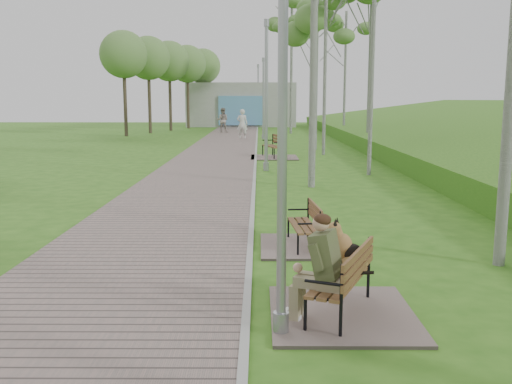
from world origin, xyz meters
The scene contains 17 objects.
walkway centered at (-1.75, 21.50, 0.02)m, with size 3.50×67.00×0.04m, color #73635D.
kerb centered at (0.00, 21.50, 0.03)m, with size 0.10×67.00×0.05m, color #999993.
building_north centered at (-1.50, 50.97, 1.99)m, with size 10.00×5.20×4.00m.
bench_main centered at (1.04, 3.02, 0.41)m, with size 1.68×1.86×1.46m.
bench_second centered at (0.91, 6.18, 0.17)m, with size 1.53×1.71×0.94m.
bench_third centered at (0.77, 21.27, 0.23)m, with size 2.01×2.23×1.23m.
lamp_post_near centered at (0.39, 2.50, 2.06)m, with size 0.17×0.17×4.40m.
lamp_post_second centered at (0.40, 16.73, 2.43)m, with size 0.20×0.20×5.20m.
lamp_post_third centered at (0.42, 32.92, 2.37)m, with size 0.20×0.20×5.07m.
lamp_post_far centered at (0.06, 49.77, 2.64)m, with size 0.22×0.22×5.66m.
pedestrian_near centered at (-0.93, 33.21, 0.95)m, with size 0.69×0.45×1.89m, color silver.
pedestrian_far centered at (-2.62, 40.08, 0.94)m, with size 0.91×0.71×1.87m, color #A1958C.
birch_mid_c centered at (3.09, 22.69, 6.65)m, with size 2.28×2.28×8.47m.
birch_far_b centered at (2.99, 25.41, 6.21)m, with size 2.32×2.32×7.91m.
birch_far_c centered at (5.67, 34.05, 6.54)m, with size 2.46×2.46×8.33m.
birch_distant_a centered at (2.50, 39.13, 8.44)m, with size 2.83×2.83×10.75m.
birch_distant_b centered at (4.68, 42.31, 8.16)m, with size 2.55×2.55×10.39m.
Camera 1 is at (0.15, -3.31, 2.51)m, focal length 40.00 mm.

